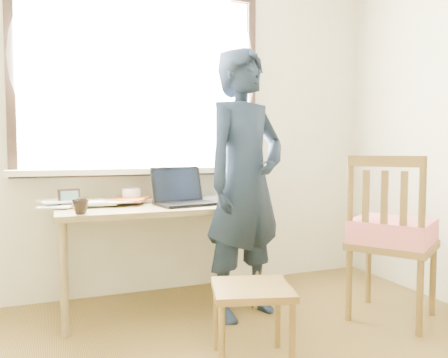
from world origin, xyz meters
name	(u,v)px	position (x,y,z in m)	size (l,w,h in m)	color
room_shell	(278,2)	(-0.02, 0.20, 1.64)	(3.52, 4.02, 2.61)	beige
desk	(158,216)	(-0.17, 1.63, 0.63)	(1.32, 0.66, 0.71)	olive
laptop	(182,196)	(0.00, 1.60, 0.77)	(0.42, 0.37, 0.26)	black
mug_white	(132,196)	(-0.31, 1.82, 0.76)	(0.13, 0.13, 0.10)	white
mug_dark	(80,207)	(-0.68, 1.38, 0.75)	(0.10, 0.10, 0.09)	black
mouse	(228,201)	(0.31, 1.53, 0.72)	(0.09, 0.06, 0.04)	black
desk_clutter	(106,201)	(-0.49, 1.79, 0.73)	(0.66, 0.55, 0.06)	#B25321
book_a	(86,203)	(-0.62, 1.86, 0.72)	(0.18, 0.24, 0.02)	white
book_b	(205,198)	(0.26, 1.88, 0.72)	(0.18, 0.25, 0.02)	white
picture_frame	(69,199)	(-0.73, 1.73, 0.76)	(0.14, 0.04, 0.11)	black
work_chair	(252,298)	(0.09, 0.67, 0.34)	(0.48, 0.46, 0.40)	brown
side_chair	(392,234)	(1.17, 0.88, 0.55)	(0.65, 0.66, 1.05)	brown
person	(245,183)	(0.33, 1.29, 0.87)	(0.63, 0.41, 1.73)	black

